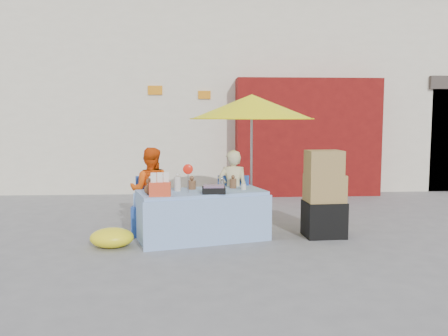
{
  "coord_description": "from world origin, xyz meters",
  "views": [
    {
      "loc": [
        -0.32,
        -6.28,
        1.72
      ],
      "look_at": [
        0.1,
        0.6,
        1.0
      ],
      "focal_mm": 38.0,
      "sensor_mm": 36.0,
      "label": 1
    }
  ],
  "objects": [
    {
      "name": "ground",
      "position": [
        0.0,
        0.0,
        0.0
      ],
      "size": [
        80.0,
        80.0,
        0.0
      ],
      "primitive_type": "plane",
      "color": "slate",
      "rests_on": "ground"
    },
    {
      "name": "vendor_orange",
      "position": [
        -1.0,
        0.84,
        0.65
      ],
      "size": [
        0.65,
        0.52,
        1.29
      ],
      "primitive_type": "imported",
      "rotation": [
        0.0,
        0.0,
        3.09
      ],
      "color": "#E94D0C",
      "rests_on": "ground"
    },
    {
      "name": "chair_right",
      "position": [
        0.26,
        0.71,
        0.26
      ],
      "size": [
        0.51,
        0.5,
        0.85
      ],
      "rotation": [
        0.0,
        0.0,
        -0.06
      ],
      "color": "#214199",
      "rests_on": "ground"
    },
    {
      "name": "tarp_bundle",
      "position": [
        -1.44,
        0.01,
        0.13
      ],
      "size": [
        0.73,
        0.67,
        0.26
      ],
      "primitive_type": "ellipsoid",
      "rotation": [
        0.0,
        0.0,
        -0.42
      ],
      "color": "yellow",
      "rests_on": "ground"
    },
    {
      "name": "market_table",
      "position": [
        -0.24,
        0.39,
        0.36
      ],
      "size": [
        1.98,
        1.3,
        1.1
      ],
      "rotation": [
        0.0,
        0.0,
        0.27
      ],
      "color": "#8CAAE0",
      "rests_on": "ground"
    },
    {
      "name": "umbrella",
      "position": [
        0.55,
        0.99,
        1.89
      ],
      "size": [
        1.9,
        1.9,
        2.09
      ],
      "color": "gray",
      "rests_on": "ground"
    },
    {
      "name": "chair_left",
      "position": [
        -0.99,
        0.71,
        0.26
      ],
      "size": [
        0.51,
        0.5,
        0.85
      ],
      "rotation": [
        0.0,
        0.0,
        -0.06
      ],
      "color": "#214199",
      "rests_on": "ground"
    },
    {
      "name": "vendor_beige",
      "position": [
        0.25,
        0.84,
        0.62
      ],
      "size": [
        0.47,
        0.32,
        1.25
      ],
      "primitive_type": "imported",
      "rotation": [
        0.0,
        0.0,
        3.09
      ],
      "color": "beige",
      "rests_on": "ground"
    },
    {
      "name": "box_stack",
      "position": [
        1.55,
        0.41,
        0.58
      ],
      "size": [
        0.6,
        0.5,
        1.27
      ],
      "rotation": [
        0.0,
        0.0,
        0.06
      ],
      "color": "black",
      "rests_on": "ground"
    },
    {
      "name": "backdrop",
      "position": [
        0.52,
        7.52,
        3.1
      ],
      "size": [
        14.0,
        8.0,
        7.8
      ],
      "color": "silver",
      "rests_on": "ground"
    }
  ]
}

